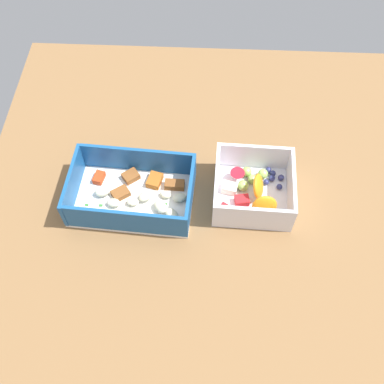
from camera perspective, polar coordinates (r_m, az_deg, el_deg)
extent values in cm
cube|color=brown|center=(83.04, 1.29, -1.33)|extent=(80.00, 80.00, 2.00)
cube|color=white|center=(82.59, -7.33, -0.85)|extent=(21.82, 14.57, 0.60)
cube|color=#19518C|center=(82.45, -14.54, 1.00)|extent=(1.43, 13.29, 5.82)
cube|color=#19518C|center=(78.61, -0.27, -0.31)|extent=(1.43, 13.29, 5.82)
cube|color=#19518C|center=(83.38, -6.80, 4.00)|extent=(19.83, 1.84, 5.82)
cube|color=#19518C|center=(76.78, -8.42, -3.59)|extent=(19.83, 1.84, 5.82)
ellipsoid|color=beige|center=(82.86, -11.01, 0.17)|extent=(3.22, 2.68, 1.38)
ellipsoid|color=beige|center=(81.34, -9.69, -1.31)|extent=(2.61, 2.03, 1.18)
ellipsoid|color=beige|center=(79.50, -7.12, -2.86)|extent=(2.83, 2.96, 1.22)
ellipsoid|color=beige|center=(79.78, -3.97, -1.79)|extent=(3.29, 3.48, 1.42)
ellipsoid|color=beige|center=(81.17, -5.78, -0.48)|extent=(3.34, 3.21, 1.37)
ellipsoid|color=beige|center=(81.01, -7.39, -1.23)|extent=(2.21, 1.58, 1.08)
ellipsoid|color=beige|center=(78.95, -2.57, -2.78)|extent=(3.18, 3.22, 1.33)
ellipsoid|color=beige|center=(81.85, -13.60, -2.09)|extent=(2.45, 1.91, 1.11)
ellipsoid|color=beige|center=(81.22, -3.36, -0.45)|extent=(2.40, 2.03, 1.02)
ellipsoid|color=beige|center=(80.71, -11.63, -2.82)|extent=(2.40, 2.07, 1.01)
ellipsoid|color=beige|center=(79.94, -8.81, -2.60)|extent=(3.23, 3.13, 1.33)
ellipsoid|color=beige|center=(80.74, -1.59, -0.70)|extent=(2.80, 2.32, 1.21)
cube|color=brown|center=(82.46, -2.23, 0.90)|extent=(3.55, 1.85, 1.30)
cube|color=#AD5B1E|center=(83.25, -4.69, 1.45)|extent=(3.06, 3.56, 1.23)
cube|color=brown|center=(84.24, -7.61, 1.95)|extent=(3.54, 3.46, 1.20)
cube|color=red|center=(85.01, -11.45, 1.75)|extent=(2.16, 2.76, 1.21)
cube|color=brown|center=(82.73, -8.82, 0.05)|extent=(3.69, 3.50, 1.05)
cube|color=#387A33|center=(82.33, -11.23, -1.62)|extent=(0.60, 0.40, 0.20)
cube|color=#387A33|center=(82.90, -12.92, -1.56)|extent=(0.60, 0.40, 0.20)
cube|color=#387A33|center=(79.48, -5.90, -3.75)|extent=(0.60, 0.40, 0.20)
cube|color=#387A33|center=(79.88, -5.98, -3.25)|extent=(0.60, 0.40, 0.20)
cube|color=#387A33|center=(81.05, -3.37, -1.46)|extent=(0.60, 0.40, 0.20)
cube|color=#387A33|center=(82.99, -9.57, -0.40)|extent=(0.60, 0.40, 0.20)
cube|color=white|center=(82.97, 7.29, -0.42)|extent=(13.98, 13.80, 0.60)
cube|color=white|center=(80.01, 2.93, 1.10)|extent=(1.07, 13.34, 5.76)
cube|color=white|center=(81.13, 12.08, 0.47)|extent=(1.07, 13.34, 5.76)
cube|color=white|center=(84.01, 7.58, 4.40)|extent=(12.33, 1.03, 5.76)
cube|color=white|center=(76.97, 7.49, -3.16)|extent=(12.33, 1.03, 5.76)
ellipsoid|color=orange|center=(78.99, 8.83, -1.73)|extent=(4.54, 3.13, 4.51)
ellipsoid|color=orange|center=(80.87, 8.10, 0.69)|extent=(3.56, 4.90, 4.68)
cube|color=#F4EACC|center=(82.11, 4.59, 0.48)|extent=(2.99, 2.49, 1.57)
cube|color=red|center=(80.99, 6.10, -1.05)|extent=(2.67, 2.17, 1.45)
cube|color=red|center=(79.52, 4.13, -2.42)|extent=(3.31, 3.11, 1.59)
sphere|color=#9ECC60|center=(84.36, 8.66, 2.23)|extent=(1.84, 1.84, 1.84)
sphere|color=#9ECC60|center=(82.39, 6.24, 0.79)|extent=(1.95, 1.95, 1.95)
sphere|color=#9ECC60|center=(84.22, 6.69, 2.50)|extent=(1.87, 1.87, 1.87)
sphere|color=#9ECC60|center=(83.51, 7.35, 1.59)|extent=(1.72, 1.72, 1.72)
cone|color=red|center=(83.33, 5.50, 1.96)|extent=(2.63, 2.63, 2.10)
sphere|color=navy|center=(83.90, 9.03, 1.21)|extent=(1.05, 1.05, 1.05)
sphere|color=navy|center=(85.16, 9.84, 2.27)|extent=(1.09, 1.09, 1.09)
sphere|color=navy|center=(83.73, 10.64, 0.63)|extent=(1.07, 1.07, 1.07)
sphere|color=navy|center=(84.88, 10.84, 1.76)|extent=(1.13, 1.13, 1.13)
sphere|color=navy|center=(84.47, 9.72, 1.69)|extent=(1.17, 1.17, 1.17)
sphere|color=navy|center=(85.46, 9.30, 2.69)|extent=(1.09, 1.09, 1.09)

